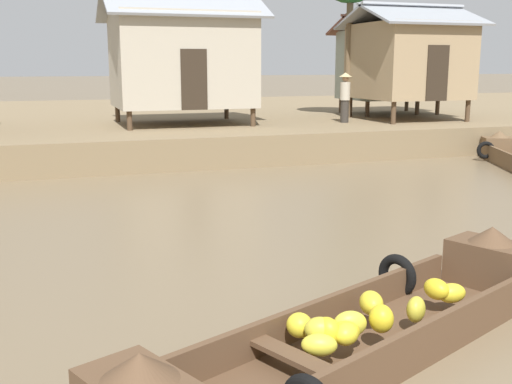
{
  "coord_description": "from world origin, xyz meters",
  "views": [
    {
      "loc": [
        -3.56,
        -1.26,
        2.8
      ],
      "look_at": [
        -0.89,
        6.57,
        1.11
      ],
      "focal_mm": 43.87,
      "sensor_mm": 36.0,
      "label": 1
    }
  ],
  "objects_px": {
    "stilt_house_mid_left": "(181,58)",
    "vendor_person": "(345,95)",
    "stilt_house_mid_right": "(409,59)",
    "stilt_house_right": "(390,63)",
    "banana_boat": "(363,328)"
  },
  "relations": [
    {
      "from": "stilt_house_right",
      "to": "vendor_person",
      "type": "xyz_separation_m",
      "value": [
        -3.44,
        -2.99,
        -1.04
      ]
    },
    {
      "from": "banana_boat",
      "to": "vendor_person",
      "type": "relative_size",
      "value": 3.32
    },
    {
      "from": "stilt_house_mid_right",
      "to": "vendor_person",
      "type": "bearing_deg",
      "value": -170.8
    },
    {
      "from": "vendor_person",
      "to": "stilt_house_right",
      "type": "bearing_deg",
      "value": 40.99
    },
    {
      "from": "banana_boat",
      "to": "stilt_house_mid_left",
      "type": "height_order",
      "value": "stilt_house_mid_left"
    },
    {
      "from": "banana_boat",
      "to": "stilt_house_mid_left",
      "type": "relative_size",
      "value": 1.11
    },
    {
      "from": "stilt_house_mid_left",
      "to": "vendor_person",
      "type": "relative_size",
      "value": 2.99
    },
    {
      "from": "stilt_house_mid_right",
      "to": "vendor_person",
      "type": "relative_size",
      "value": 2.4
    },
    {
      "from": "stilt_house_right",
      "to": "banana_boat",
      "type": "bearing_deg",
      "value": -121.13
    },
    {
      "from": "stilt_house_mid_right",
      "to": "stilt_house_right",
      "type": "xyz_separation_m",
      "value": [
        0.77,
        2.56,
        -0.13
      ]
    },
    {
      "from": "stilt_house_mid_left",
      "to": "banana_boat",
      "type": "bearing_deg",
      "value": -95.83
    },
    {
      "from": "stilt_house_mid_left",
      "to": "stilt_house_mid_right",
      "type": "height_order",
      "value": "stilt_house_mid_left"
    },
    {
      "from": "banana_boat",
      "to": "stilt_house_right",
      "type": "relative_size",
      "value": 1.32
    },
    {
      "from": "stilt_house_mid_left",
      "to": "vendor_person",
      "type": "bearing_deg",
      "value": -13.07
    },
    {
      "from": "stilt_house_mid_right",
      "to": "vendor_person",
      "type": "distance_m",
      "value": 2.95
    }
  ]
}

